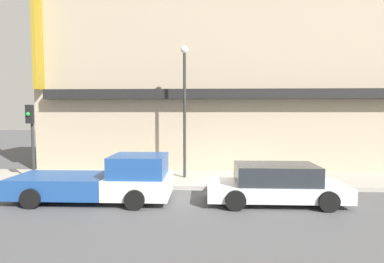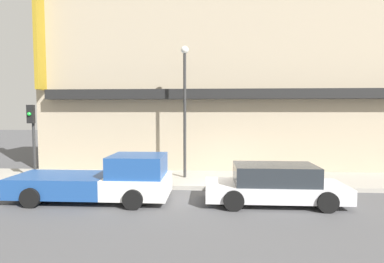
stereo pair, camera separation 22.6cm
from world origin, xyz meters
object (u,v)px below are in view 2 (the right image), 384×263
at_px(pickup_truck, 103,180).
at_px(street_lamp, 185,97).
at_px(fire_hydrant, 240,177).
at_px(parked_car, 274,184).
at_px(traffic_light, 32,129).

bearing_deg(pickup_truck, street_lamp, 48.97).
bearing_deg(street_lamp, fire_hydrant, -24.76).
bearing_deg(pickup_truck, parked_car, -1.35).
bearing_deg(fire_hydrant, traffic_light, -178.83).
relative_size(fire_hydrant, traffic_light, 0.18).
distance_m(pickup_truck, parked_car, 6.23).
distance_m(parked_car, fire_hydrant, 2.41).
height_order(parked_car, street_lamp, street_lamp).
relative_size(pickup_truck, street_lamp, 0.93).
distance_m(fire_hydrant, traffic_light, 9.29).
xyz_separation_m(fire_hydrant, street_lamp, (-2.47, 1.14, 3.48)).
bearing_deg(street_lamp, pickup_truck, -129.68).
xyz_separation_m(pickup_truck, traffic_light, (-3.84, 1.99, 1.77)).
xyz_separation_m(street_lamp, traffic_light, (-6.59, -1.33, -1.43)).
distance_m(pickup_truck, traffic_light, 4.68).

